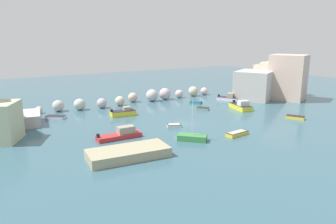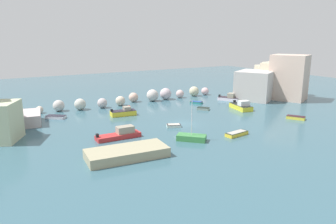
# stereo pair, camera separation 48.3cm
# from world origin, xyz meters

# --- Properties ---
(cove_water) EXTENTS (160.00, 160.00, 0.00)m
(cove_water) POSITION_xyz_m (0.00, 0.00, 0.00)
(cove_water) COLOR #395F6D
(cove_water) RESTS_ON ground
(cliff_headland_right) EXTENTS (18.09, 18.35, 10.26)m
(cliff_headland_right) POSITION_xyz_m (31.96, 9.50, 3.87)
(cliff_headland_right) COLOR #BDB5B0
(cliff_headland_right) RESTS_ON ground
(rock_breakwater) EXTENTS (44.23, 4.35, 2.68)m
(rock_breakwater) POSITION_xyz_m (1.01, 19.74, 1.14)
(rock_breakwater) COLOR beige
(rock_breakwater) RESTS_ON ground
(stone_dock) EXTENTS (10.05, 5.10, 1.16)m
(stone_dock) POSITION_xyz_m (-14.28, -9.23, 0.58)
(stone_dock) COLOR tan
(stone_dock) RESTS_ON ground
(channel_buoy) EXTENTS (0.69, 0.69, 0.69)m
(channel_buoy) POSITION_xyz_m (-3.17, 15.19, 0.35)
(channel_buoy) COLOR red
(channel_buoy) RESTS_ON cove_water
(moored_boat_0) EXTENTS (4.10, 4.14, 5.71)m
(moored_boat_0) POSITION_xyz_m (-3.89, -7.92, 0.44)
(moored_boat_0) COLOR #3D8945
(moored_boat_0) RESTS_ON cove_water
(moored_boat_1) EXTENTS (2.57, 2.09, 0.47)m
(moored_boat_1) POSITION_xyz_m (-2.41, -0.82, 0.25)
(moored_boat_1) COLOR white
(moored_boat_1) RESTS_ON cove_water
(moored_boat_2) EXTENTS (4.80, 2.64, 1.62)m
(moored_boat_2) POSITION_xyz_m (-6.32, 10.55, 0.58)
(moored_boat_2) COLOR yellow
(moored_boat_2) RESTS_ON cove_water
(moored_boat_3) EXTENTS (2.53, 2.88, 0.47)m
(moored_boat_3) POSITION_xyz_m (11.63, 12.40, 0.25)
(moored_boat_3) COLOR teal
(moored_boat_3) RESTS_ON cove_water
(moored_boat_4) EXTENTS (6.49, 2.02, 1.65)m
(moored_boat_4) POSITION_xyz_m (-12.03, -1.72, 0.58)
(moored_boat_4) COLOR red
(moored_boat_4) RESTS_ON cove_water
(moored_boat_5) EXTENTS (3.60, 3.35, 0.52)m
(moored_boat_5) POSITION_xyz_m (-17.58, 14.75, 0.26)
(moored_boat_5) COLOR white
(moored_boat_5) RESTS_ON cove_water
(moored_boat_6) EXTENTS (2.56, 2.66, 0.49)m
(moored_boat_6) POSITION_xyz_m (9.17, 6.68, 0.24)
(moored_boat_6) COLOR gray
(moored_boat_6) RESTS_ON cove_water
(moored_boat_7) EXTENTS (3.88, 1.76, 0.57)m
(moored_boat_7) POSITION_xyz_m (3.18, -9.44, 0.30)
(moored_boat_7) COLOR yellow
(moored_boat_7) RESTS_ON cove_water
(moored_boat_8) EXTENTS (4.36, 5.08, 1.71)m
(moored_boat_8) POSITION_xyz_m (20.14, 11.39, 0.58)
(moored_boat_8) COLOR white
(moored_boat_8) RESTS_ON cove_water
(moored_boat_9) EXTENTS (2.72, 3.35, 0.56)m
(moored_boat_9) POSITION_xyz_m (18.82, -7.64, 0.28)
(moored_boat_9) COLOR yellow
(moored_boat_9) RESTS_ON cove_water
(moored_boat_10) EXTENTS (3.44, 5.77, 1.93)m
(moored_boat_10) POSITION_xyz_m (15.93, 3.01, 0.67)
(moored_boat_10) COLOR yellow
(moored_boat_10) RESTS_ON cove_water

